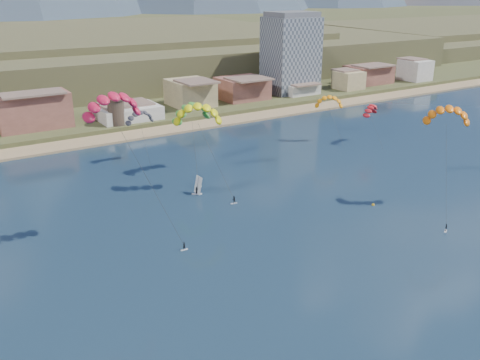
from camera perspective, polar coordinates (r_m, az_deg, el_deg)
The scene contains 14 objects.
ground at distance 82.56m, azimuth 12.26°, elevation -13.21°, with size 2400.00×2400.00×0.00m, color black.
beach at distance 167.63m, azimuth -13.66°, elevation 4.39°, with size 2200.00×12.00×0.90m.
foothills at distance 291.47m, azimuth -18.01°, elevation 12.45°, with size 940.00×210.00×18.00m.
apartment_tower at distance 223.19m, azimuth 5.47°, elevation 13.40°, with size 20.00×16.00×32.00m.
watchtower at distance 175.03m, azimuth -13.15°, elevation 7.18°, with size 5.82×5.82×8.60m.
kitesurfer_red at distance 92.80m, azimuth -13.56°, elevation 8.22°, with size 13.99×11.79×29.55m.
kitesurfer_yellow at distance 118.46m, azimuth -4.56°, elevation 7.43°, with size 12.08×16.66×22.38m.
kitesurfer_orange at distance 117.73m, azimuth 21.41°, elevation 6.80°, with size 15.84×15.88×24.42m.
kitesurfer_green at distance 131.17m, azimuth -5.22°, elevation 7.53°, with size 11.84×14.44×19.75m.
distant_kite_dark at distance 141.67m, azimuth -10.72°, elevation 6.87°, with size 8.23×5.77×15.62m.
distant_kite_orange at distance 160.15m, azimuth 9.56°, elevation 8.52°, with size 8.90×7.85×15.79m.
distant_kite_red at distance 161.33m, azimuth 13.84°, elevation 7.51°, with size 8.05×6.92×13.61m.
windsurfer at distance 120.31m, azimuth -4.60°, elevation -0.93°, with size 2.59×2.60×4.13m.
buoy at distance 117.99m, azimuth 14.10°, elevation -2.59°, with size 0.62×0.62×0.62m.
Camera 1 is at (-50.13, -47.51, 45.23)m, focal length 39.76 mm.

